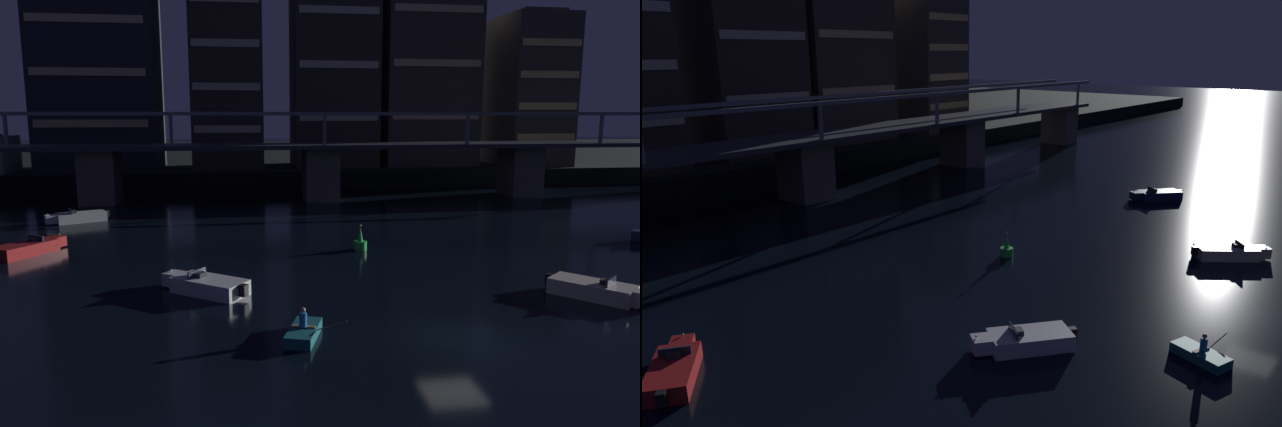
# 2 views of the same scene
# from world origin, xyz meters

# --- Properties ---
(ground_plane) EXTENTS (400.00, 400.00, 0.00)m
(ground_plane) POSITION_xyz_m (0.00, 0.00, 0.00)
(ground_plane) COLOR black
(far_riverbank) EXTENTS (240.00, 80.00, 2.20)m
(far_riverbank) POSITION_xyz_m (0.00, 87.97, 1.10)
(far_riverbank) COLOR black
(far_riverbank) RESTS_ON ground
(river_bridge) EXTENTS (98.10, 6.40, 9.38)m
(river_bridge) POSITION_xyz_m (0.00, 39.96, 4.14)
(river_bridge) COLOR #605B51
(river_bridge) RESTS_ON ground
(tower_west_low) EXTENTS (13.99, 11.26, 30.02)m
(tower_west_low) POSITION_xyz_m (-25.73, 54.58, 17.06)
(tower_west_low) COLOR #282833
(tower_west_low) RESTS_ON far_riverbank
(tower_west_tall) EXTENTS (8.88, 9.35, 26.30)m
(tower_west_tall) POSITION_xyz_m (-10.09, 55.33, 15.20)
(tower_west_tall) COLOR #38332D
(tower_west_tall) RESTS_ON far_riverbank
(tower_central) EXTENTS (10.97, 9.90, 33.43)m
(tower_central) POSITION_xyz_m (3.99, 56.43, 18.77)
(tower_central) COLOR #38332D
(tower_central) RESTS_ON far_riverbank
(tower_east_tall) EXTENTS (12.64, 9.70, 34.30)m
(tower_east_tall) POSITION_xyz_m (16.89, 56.44, 19.20)
(tower_east_tall) COLOR #423D38
(tower_east_tall) RESTS_ON far_riverbank
(tower_east_low) EXTENTS (8.68, 11.42, 20.60)m
(tower_east_low) POSITION_xyz_m (31.11, 54.89, 12.35)
(tower_east_low) COLOR #423D38
(tower_east_low) RESTS_ON far_riverbank
(speedboat_near_center) EXTENTS (4.68, 4.02, 1.16)m
(speedboat_near_center) POSITION_xyz_m (-10.51, 7.49, 0.41)
(speedboat_near_center) COLOR silver
(speedboat_near_center) RESTS_ON ground
(speedboat_near_right) EXTENTS (4.97, 3.33, 1.16)m
(speedboat_near_right) POSITION_xyz_m (-22.51, 29.26, 0.41)
(speedboat_near_right) COLOR silver
(speedboat_near_right) RESTS_ON ground
(speedboat_mid_left) EXTENTS (4.11, 4.62, 1.16)m
(speedboat_mid_left) POSITION_xyz_m (8.96, 3.95, 0.41)
(speedboat_mid_left) COLOR beige
(speedboat_mid_left) RESTS_ON ground
(speedboat_mid_center) EXTENTS (3.85, 4.77, 1.16)m
(speedboat_mid_center) POSITION_xyz_m (-22.62, 17.58, 0.41)
(speedboat_mid_center) COLOR maroon
(speedboat_mid_center) RESTS_ON ground
(channel_buoy) EXTENTS (0.90, 0.90, 1.76)m
(channel_buoy) POSITION_xyz_m (-0.67, 15.81, 0.48)
(channel_buoy) COLOR green
(channel_buoy) RESTS_ON ground
(dinghy_with_paddler) EXTENTS (2.66, 2.81, 1.36)m
(dinghy_with_paddler) POSITION_xyz_m (-6.21, 0.73, 0.28)
(dinghy_with_paddler) COLOR #196066
(dinghy_with_paddler) RESTS_ON ground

